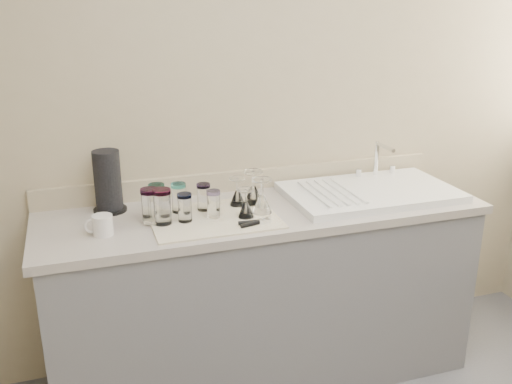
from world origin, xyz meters
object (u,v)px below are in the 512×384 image
object	(u,v)px
goblet_back_right	(253,192)
goblet_front_right	(262,201)
goblet_front_left	(246,208)
white_mug	(102,225)
tumbler_extra	(150,205)
goblet_back_left	(237,196)
tumbler_teal	(157,199)
tumbler_purple	(204,197)
tumbler_lavender	(214,204)
sink_unit	(370,192)
can_opener	(255,222)
tumbler_magenta	(162,206)
paper_towel_roll	(108,182)
tumbler_cyan	(179,198)
tumbler_blue	(185,207)

from	to	relation	value
goblet_back_right	goblet_front_right	world-z (taller)	same
goblet_front_left	white_mug	world-z (taller)	goblet_front_left
tumbler_extra	goblet_back_left	xyz separation A→B (m)	(0.41, 0.09, -0.03)
tumbler_teal	goblet_front_right	world-z (taller)	goblet_front_right
tumbler_purple	goblet_back_left	bearing A→B (deg)	5.19
tumbler_lavender	tumbler_extra	size ratio (longest dim) A/B	0.80
tumbler_lavender	goblet_front_right	xyz separation A→B (m)	(0.22, -0.01, -0.01)
sink_unit	tumbler_extra	xyz separation A→B (m)	(-1.08, -0.04, 0.07)
goblet_back_left	can_opener	distance (m)	0.26
sink_unit	tumbler_lavender	world-z (taller)	sink_unit
tumbler_purple	tumbler_teal	bearing A→B (deg)	178.13
goblet_back_left	goblet_back_right	xyz separation A→B (m)	(0.08, -0.00, 0.01)
goblet_back_right	white_mug	distance (m)	0.71
tumbler_magenta	paper_towel_roll	bearing A→B (deg)	129.10
tumbler_purple	can_opener	size ratio (longest dim) A/B	0.87
goblet_front_left	can_opener	size ratio (longest dim) A/B	0.91
tumbler_teal	tumbler_cyan	xyz separation A→B (m)	(0.10, 0.00, -0.00)
tumbler_magenta	can_opener	distance (m)	0.40
tumbler_magenta	paper_towel_roll	world-z (taller)	paper_towel_roll
goblet_back_right	tumbler_extra	bearing A→B (deg)	-169.54
tumbler_lavender	goblet_front_right	world-z (taller)	goblet_front_right
tumbler_blue	white_mug	size ratio (longest dim) A/B	1.04
tumbler_cyan	can_opener	xyz separation A→B (m)	(0.28, -0.25, -0.06)
tumbler_teal	goblet_back_right	xyz separation A→B (m)	(0.45, 0.01, -0.02)
tumbler_cyan	goblet_front_right	xyz separation A→B (m)	(0.35, -0.12, -0.01)
tumbler_magenta	goblet_back_left	xyz separation A→B (m)	(0.37, 0.12, -0.03)
tumbler_blue	white_mug	distance (m)	0.35
tumbler_teal	goblet_front_left	distance (m)	0.39
white_mug	tumbler_teal	bearing A→B (deg)	29.14
tumbler_cyan	goblet_front_right	bearing A→B (deg)	-19.55
tumbler_purple	goblet_front_left	distance (m)	0.21
tumbler_lavender	goblet_back_left	distance (m)	0.18
goblet_back_right	white_mug	bearing A→B (deg)	-168.16
tumbler_purple	tumbler_blue	bearing A→B (deg)	-135.01
tumbler_cyan	goblet_front_left	xyz separation A→B (m)	(0.27, -0.15, -0.02)
tumbler_lavender	paper_towel_roll	size ratio (longest dim) A/B	0.43
tumbler_purple	goblet_front_left	world-z (taller)	goblet_front_left
tumbler_purple	goblet_front_right	world-z (taller)	goblet_front_right
can_opener	paper_towel_roll	world-z (taller)	paper_towel_roll
tumbler_purple	tumbler_lavender	xyz separation A→B (m)	(0.02, -0.10, -0.00)
tumbler_extra	goblet_front_right	xyz separation A→B (m)	(0.49, -0.04, -0.02)
tumbler_blue	goblet_back_left	world-z (taller)	goblet_back_left
white_mug	tumbler_magenta	bearing A→B (deg)	5.65
tumbler_extra	tumbler_lavender	bearing A→B (deg)	-5.12
sink_unit	tumbler_magenta	distance (m)	1.03
tumbler_blue	goblet_back_right	distance (m)	0.37
goblet_back_left	can_opener	xyz separation A→B (m)	(0.00, -0.25, -0.04)
tumbler_lavender	paper_towel_roll	xyz separation A→B (m)	(-0.43, 0.24, 0.07)
tumbler_cyan	can_opener	world-z (taller)	tumbler_cyan
tumbler_teal	can_opener	world-z (taller)	tumbler_teal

